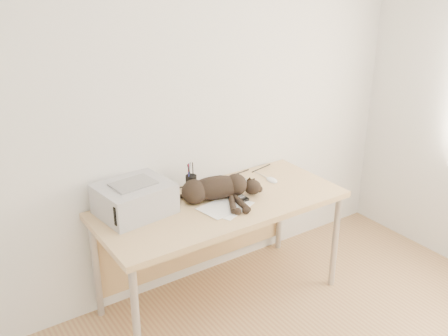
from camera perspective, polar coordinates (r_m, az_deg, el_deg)
wall_back at (r=3.25m, az=-3.88°, el=7.36°), size 3.50×0.00×3.50m
desk at (r=3.29m, az=-1.15°, el=-5.42°), size 1.60×0.70×0.74m
printer at (r=3.04m, az=-10.22°, el=-3.43°), size 0.46×0.40×0.20m
papers at (r=3.09m, az=0.24°, el=-4.48°), size 0.36×0.30×0.01m
cat at (r=3.16m, az=-1.18°, el=-2.48°), size 0.68×0.46×0.16m
mug at (r=3.20m, az=-7.00°, el=-2.80°), size 0.15×0.15×0.10m
pen_cup at (r=3.31m, az=-3.77°, el=-1.65°), size 0.07×0.07×0.19m
remote_grey at (r=3.43m, az=2.63°, el=-1.56°), size 0.11×0.18×0.02m
remote_black at (r=3.22m, az=1.58°, el=-3.20°), size 0.05×0.18×0.02m
mouse at (r=3.47m, az=5.49°, el=-1.22°), size 0.07×0.11×0.03m
cable_tangle at (r=3.40m, az=-3.21°, el=-1.87°), size 1.36×0.08×0.01m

